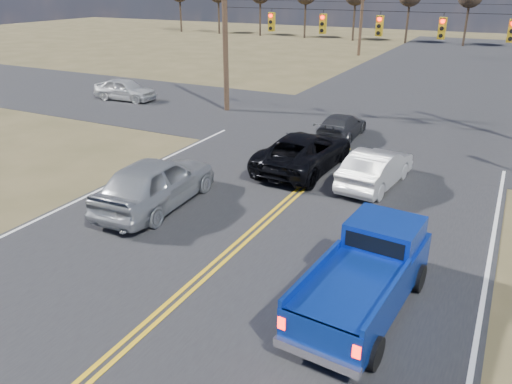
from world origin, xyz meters
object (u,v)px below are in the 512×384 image
at_px(pickup_truck, 366,276).
at_px(white_car_queue, 376,168).
at_px(dgrey_car_queue, 341,126).
at_px(silver_suv, 156,182).
at_px(cross_car_west, 125,89).
at_px(black_suv, 304,151).

relative_size(pickup_truck, white_car_queue, 1.18).
height_order(white_car_queue, dgrey_car_queue, white_car_queue).
bearing_deg(silver_suv, white_car_queue, -142.41).
height_order(dgrey_car_queue, cross_car_west, cross_car_west).
relative_size(silver_suv, black_suv, 0.95).
bearing_deg(silver_suv, black_suv, -121.24).
distance_m(silver_suv, white_car_queue, 8.34).
xyz_separation_m(black_suv, cross_car_west, (-15.66, 6.89, -0.06)).
bearing_deg(dgrey_car_queue, white_car_queue, 119.11).
bearing_deg(dgrey_car_queue, pickup_truck, 109.37).
height_order(black_suv, cross_car_west, black_suv).
bearing_deg(dgrey_car_queue, silver_suv, 72.85).
distance_m(dgrey_car_queue, cross_car_west, 15.72).
height_order(pickup_truck, black_suv, pickup_truck).
height_order(black_suv, white_car_queue, black_suv).
xyz_separation_m(black_suv, white_car_queue, (3.17, -0.47, -0.06)).
height_order(silver_suv, cross_car_west, silver_suv).
distance_m(black_suv, dgrey_car_queue, 5.04).
bearing_deg(black_suv, white_car_queue, 173.95).
relative_size(pickup_truck, cross_car_west, 1.23).
bearing_deg(cross_car_west, dgrey_car_queue, -100.74).
height_order(pickup_truck, white_car_queue, pickup_truck).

